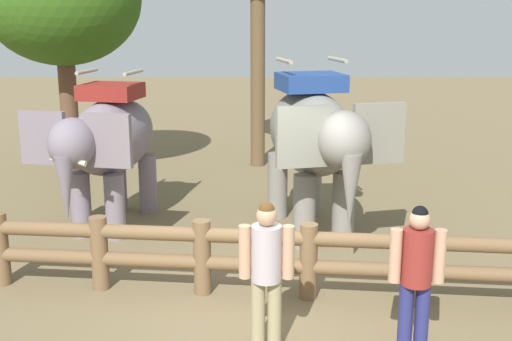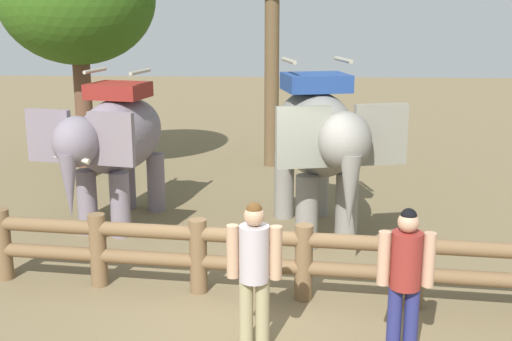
# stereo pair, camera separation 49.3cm
# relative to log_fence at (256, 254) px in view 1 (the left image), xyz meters

# --- Properties ---
(ground_plane) EXTENTS (60.00, 60.00, 0.00)m
(ground_plane) POSITION_rel_log_fence_xyz_m (0.00, -0.22, -0.60)
(ground_plane) COLOR brown
(log_fence) EXTENTS (7.43, 1.02, 1.05)m
(log_fence) POSITION_rel_log_fence_xyz_m (0.00, 0.00, 0.00)
(log_fence) COLOR brown
(log_fence) RESTS_ON ground
(elephant_near_left) EXTENTS (2.02, 3.33, 2.79)m
(elephant_near_left) POSITION_rel_log_fence_xyz_m (-2.56, 2.89, 0.97)
(elephant_near_left) COLOR slate
(elephant_near_left) RESTS_ON ground
(elephant_center) EXTENTS (2.25, 3.61, 3.02)m
(elephant_center) POSITION_rel_log_fence_xyz_m (0.99, 2.54, 1.10)
(elephant_center) COLOR gray
(elephant_center) RESTS_ON ground
(tourist_woman_in_black) EXTENTS (0.62, 0.35, 1.75)m
(tourist_woman_in_black) POSITION_rel_log_fence_xyz_m (1.79, -1.52, 0.41)
(tourist_woman_in_black) COLOR navy
(tourist_woman_in_black) RESTS_ON ground
(tourist_man_in_blue) EXTENTS (0.62, 0.35, 1.76)m
(tourist_man_in_blue) POSITION_rel_log_fence_xyz_m (0.13, -1.42, 0.42)
(tourist_man_in_blue) COLOR tan
(tourist_man_in_blue) RESTS_ON ground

